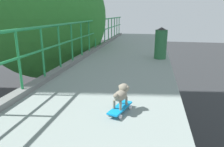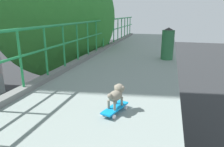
% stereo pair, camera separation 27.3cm
% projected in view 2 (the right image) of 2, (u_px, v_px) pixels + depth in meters
% --- Properties ---
extents(car_silver_fifth, '(1.79, 4.50, 1.42)m').
position_uv_depth(car_silver_fifth, '(38.00, 146.00, 11.38)').
color(car_silver_fifth, '#ABB0BD').
rests_on(car_silver_fifth, ground).
extents(car_white_sixth, '(1.93, 4.26, 1.48)m').
position_uv_depth(car_white_sixth, '(19.00, 111.00, 15.35)').
color(car_white_sixth, silver).
rests_on(car_white_sixth, ground).
extents(city_bus, '(2.64, 10.22, 3.12)m').
position_uv_depth(city_bus, '(81.00, 61.00, 26.30)').
color(city_bus, red).
rests_on(city_bus, ground).
extents(roadside_tree_mid, '(5.25, 5.25, 10.11)m').
position_uv_depth(roadside_tree_mid, '(55.00, 18.00, 9.11)').
color(roadside_tree_mid, '#53351F').
rests_on(roadside_tree_mid, ground).
extents(toy_skateboard, '(0.31, 0.55, 0.08)m').
position_uv_depth(toy_skateboard, '(115.00, 108.00, 3.05)').
color(toy_skateboard, '#0E8BD9').
rests_on(toy_skateboard, overpass_deck).
extents(small_dog, '(0.24, 0.39, 0.32)m').
position_uv_depth(small_dog, '(117.00, 94.00, 3.03)').
color(small_dog, gray).
rests_on(small_dog, toy_skateboard).
extents(litter_bin, '(0.38, 0.38, 0.98)m').
position_uv_depth(litter_bin, '(168.00, 43.00, 6.43)').
color(litter_bin, '#2B6A3E').
rests_on(litter_bin, overpass_deck).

